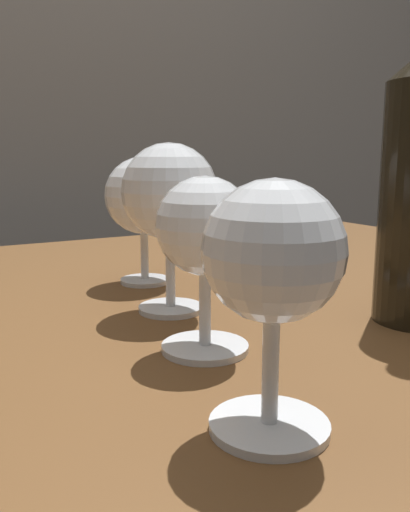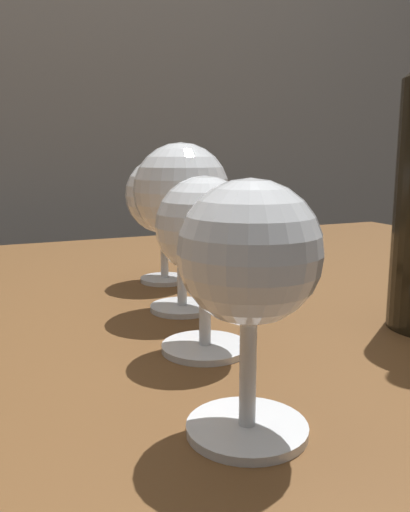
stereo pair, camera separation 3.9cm
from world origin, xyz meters
name	(u,v)px [view 2 (the right image)]	position (x,y,z in m)	size (l,w,h in m)	color
dining_table	(43,398)	(0.00, 0.00, 0.67)	(1.51, 0.80, 0.76)	brown
wine_glass_white	(250,260)	(0.07, -0.29, 0.86)	(0.07, 0.07, 0.14)	white
wine_glass_port	(205,234)	(0.10, -0.17, 0.85)	(0.07, 0.07, 0.13)	white
wine_glass_pinot	(181,194)	(0.13, -0.06, 0.87)	(0.09, 0.09, 0.16)	white
wine_glass_chardonnay	(164,198)	(0.15, 0.06, 0.86)	(0.09, 0.09, 0.14)	white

